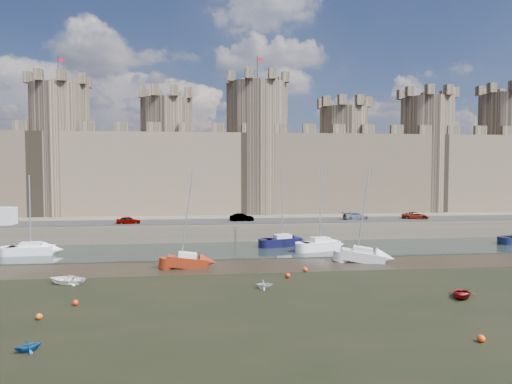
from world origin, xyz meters
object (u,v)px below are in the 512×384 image
sailboat_4 (187,261)px  dinghy_1 (28,345)px  car_0 (128,220)px  sailboat_0 (31,249)px  sailboat_5 (363,255)px  car_3 (415,216)px  car_1 (242,218)px  sailboat_2 (320,245)px  sailboat_1 (282,241)px  car_2 (356,216)px

sailboat_4 → dinghy_1: (-8.31, -21.27, -0.36)m
dinghy_1 → car_0: bearing=-26.1°
sailboat_0 → sailboat_5: 39.17m
car_3 → sailboat_0: sailboat_0 is taller
sailboat_4 → dinghy_1: sailboat_4 is taller
car_1 → car_3: bearing=-88.9°
sailboat_4 → sailboat_5: size_ratio=0.97×
car_0 → sailboat_0: sailboat_0 is taller
car_0 → dinghy_1: car_0 is taller
car_3 → sailboat_2: 21.67m
sailboat_4 → dinghy_1: size_ratio=6.93×
car_0 → sailboat_2: 27.30m
car_0 → sailboat_1: bearing=-112.4°
car_0 → car_2: size_ratio=0.81×
car_0 → sailboat_1: sailboat_1 is taller
car_3 → dinghy_1: (-42.86, -40.45, -2.68)m
car_2 → sailboat_0: 45.32m
car_2 → sailboat_5: 19.85m
car_3 → sailboat_1: 23.79m
sailboat_1 → sailboat_5: sailboat_5 is taller
sailboat_2 → dinghy_1: 38.00m
sailboat_0 → dinghy_1: bearing=-74.5°
car_3 → dinghy_1: 59.00m
car_2 → car_3: size_ratio=1.02×
car_0 → sailboat_4: size_ratio=0.33×
car_3 → sailboat_4: (-34.55, -19.18, -2.32)m
car_3 → sailboat_5: sailboat_5 is taller
sailboat_0 → sailboat_4: sailboat_4 is taller
car_1 → sailboat_2: (8.93, -11.78, -2.26)m
car_2 → sailboat_1: sailboat_1 is taller
car_1 → car_2: (17.72, 0.12, -0.00)m
dinghy_1 → sailboat_0: bearing=-7.7°
car_3 → sailboat_1: bearing=125.4°
sailboat_2 → sailboat_5: size_ratio=1.04×
sailboat_1 → car_1: bearing=104.2°
sailboat_4 → car_3: bearing=25.0°
car_0 → car_3: 43.42m
car_2 → sailboat_2: 14.97m
car_2 → sailboat_4: size_ratio=0.41×
car_3 → sailboat_1: (-22.37, -7.76, -2.27)m
sailboat_0 → sailboat_5: (38.29, -8.27, -0.02)m
sailboat_0 → sailboat_4: size_ratio=0.95×
car_1 → sailboat_5: (12.00, -18.73, -2.36)m
sailboat_4 → sailboat_5: 19.42m
car_0 → sailboat_2: size_ratio=0.31×
car_1 → dinghy_1: 43.71m
car_0 → car_2: bearing=-92.5°
car_1 → sailboat_5: 22.37m
car_0 → car_2: car_2 is taller
car_0 → sailboat_1: (21.02, -6.53, -2.28)m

